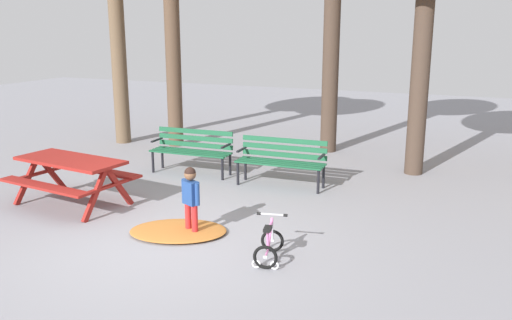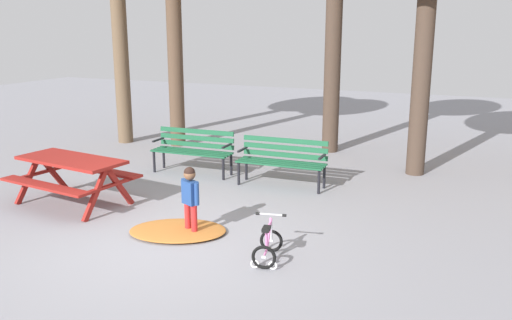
# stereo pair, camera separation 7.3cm
# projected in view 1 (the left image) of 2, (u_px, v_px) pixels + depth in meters

# --- Properties ---
(ground) EXTENTS (36.00, 36.00, 0.00)m
(ground) POSITION_uv_depth(u_px,v_px,m) (159.00, 244.00, 7.26)
(ground) COLOR gray
(picnic_table) EXTENTS (1.96, 1.56, 0.79)m
(picnic_table) POSITION_uv_depth(u_px,v_px,m) (71.00, 169.00, 8.71)
(picnic_table) COLOR maroon
(picnic_table) RESTS_ON ground
(park_bench_far_left) EXTENTS (1.62, 0.52, 0.85)m
(park_bench_far_left) POSITION_uv_depth(u_px,v_px,m) (192.00, 148.00, 10.62)
(park_bench_far_left) COLOR #195133
(park_bench_far_left) RESTS_ON ground
(park_bench_left) EXTENTS (1.62, 0.52, 0.85)m
(park_bench_left) POSITION_uv_depth(u_px,v_px,m) (282.00, 158.00, 9.79)
(park_bench_left) COLOR #195133
(park_bench_left) RESTS_ON ground
(child_standing) EXTENTS (0.34, 0.25, 0.97)m
(child_standing) POSITION_uv_depth(u_px,v_px,m) (191.00, 196.00, 7.47)
(child_standing) COLOR red
(child_standing) RESTS_ON ground
(kids_bicycle) EXTENTS (0.46, 0.61, 0.54)m
(kids_bicycle) POSITION_uv_depth(u_px,v_px,m) (269.00, 245.00, 6.72)
(kids_bicycle) COLOR black
(kids_bicycle) RESTS_ON ground
(leaf_pile) EXTENTS (1.61, 1.37, 0.07)m
(leaf_pile) POSITION_uv_depth(u_px,v_px,m) (178.00, 231.00, 7.64)
(leaf_pile) COLOR #B26B2D
(leaf_pile) RESTS_ON ground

